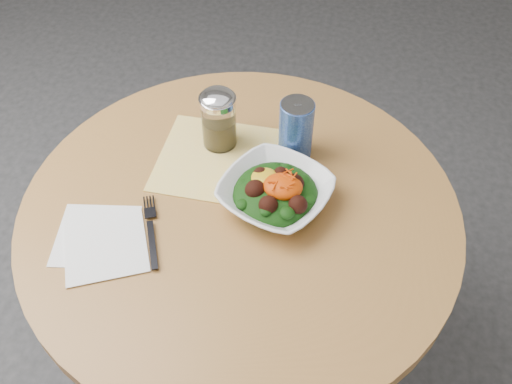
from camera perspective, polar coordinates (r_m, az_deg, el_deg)
ground at (r=1.80m, az=-1.11°, el=-16.95°), size 6.00×6.00×0.00m
table at (r=1.32m, az=-1.46°, el=-6.90°), size 0.90×0.90×0.75m
cloth_napkin at (r=1.25m, az=-3.61°, el=3.25°), size 0.27×0.25×0.00m
paper_napkins at (r=1.15m, az=-15.24°, el=-4.75°), size 0.22×0.21×0.00m
salad_bowl at (r=1.15m, az=1.97°, el=-0.04°), size 0.28×0.28×0.08m
fork at (r=1.14m, az=-10.44°, el=-3.62°), size 0.08×0.18×0.00m
spice_shaker at (r=1.25m, az=-3.76°, el=7.26°), size 0.08×0.08×0.14m
beverage_can at (r=1.22m, az=4.02°, el=6.27°), size 0.07×0.07×0.14m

